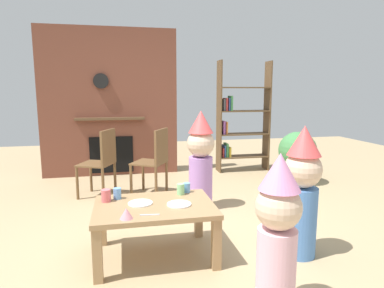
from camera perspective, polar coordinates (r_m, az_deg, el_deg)
ground_plane at (r=3.43m, az=-1.11°, el=-14.95°), size 12.00×12.00×0.00m
brick_fireplace_feature at (r=5.68m, az=-13.87°, el=6.77°), size 2.20×0.28×2.40m
bookshelf at (r=5.85m, az=8.07°, el=3.92°), size 0.90×0.28×1.90m
coffee_table at (r=2.87m, az=-6.41°, el=-11.60°), size 0.99×0.71×0.46m
paper_cup_near_left at (r=3.03m, az=-12.65°, el=-8.26°), size 0.07×0.07×0.10m
paper_cup_near_right at (r=2.98m, az=-14.49°, el=-8.53°), size 0.08×0.08×0.11m
paper_cup_center at (r=3.14m, az=-0.92°, el=-7.46°), size 0.07×0.07×0.09m
paper_cup_far_left at (r=3.08m, az=-1.95°, el=-7.73°), size 0.07×0.07×0.10m
paper_plate_front at (r=2.82m, az=-2.22°, el=-10.25°), size 0.20×0.20×0.01m
paper_plate_rear at (r=2.87m, az=-8.82°, el=-9.97°), size 0.20×0.20×0.01m
birthday_cake_slice at (r=2.57m, az=-11.17°, el=-11.55°), size 0.10×0.10×0.08m
table_fork at (r=2.62m, az=-7.23°, el=-11.91°), size 0.15×0.03×0.01m
child_with_cone_hat at (r=2.19m, az=14.40°, el=-14.10°), size 0.29×0.29×1.03m
child_in_pink at (r=2.95m, az=18.28°, el=-7.22°), size 0.31×0.31×1.12m
child_by_the_chairs at (r=3.93m, az=1.50°, el=-2.34°), size 0.32×0.32×1.17m
dining_chair_left at (r=4.54m, az=-15.10°, el=-2.48°), size 0.53×0.53×0.90m
dining_chair_middle at (r=4.48m, az=-6.32°, el=-2.37°), size 0.55×0.55×0.90m
potted_plant_tall at (r=5.28m, az=17.56°, el=-1.38°), size 0.56×0.56×0.79m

